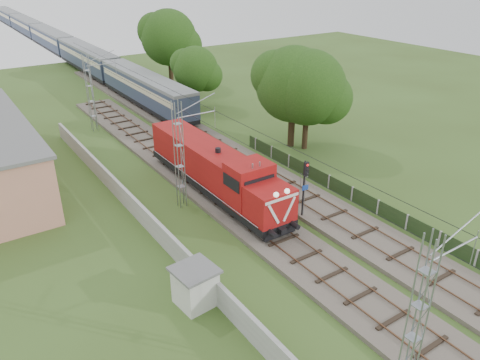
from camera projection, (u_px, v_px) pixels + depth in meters
ground at (323, 274)px, 27.30m from camera, size 140.00×140.00×0.00m
track_main at (254, 221)px, 32.47m from camera, size 4.20×70.00×0.45m
track_side at (218, 148)px, 44.71m from camera, size 4.20×80.00×0.45m
catenary at (180, 155)px, 33.06m from camera, size 3.31×70.00×8.00m
boundary_wall at (137, 210)px, 32.71m from camera, size 0.25×40.00×1.50m
fence at (378, 207)px, 33.30m from camera, size 0.12×32.00×1.20m
locomotive at (215, 169)px, 35.45m from camera, size 2.88×16.46×4.18m
coach_rake at (51, 38)px, 89.80m from camera, size 2.98×111.30×3.44m
signal_post at (305, 180)px, 31.67m from camera, size 0.49×0.38×4.45m
relay_hut at (195, 286)px, 24.56m from camera, size 2.34×2.34×2.22m
tree_a at (294, 85)px, 43.28m from camera, size 7.40×7.05×9.59m
tree_b at (309, 88)px, 42.64m from camera, size 7.26×6.92×9.42m
tree_c at (196, 70)px, 55.59m from camera, size 5.66×5.39×7.33m
tree_d at (170, 38)px, 64.70m from camera, size 8.04×7.65×10.42m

